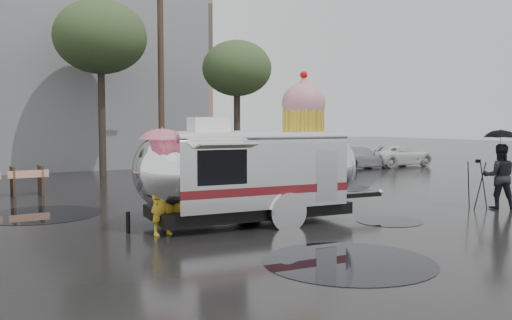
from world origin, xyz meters
TOP-DOWN VIEW (x-y plane):
  - ground at (0.00, 0.00)m, footprint 120.00×120.00m
  - puddles at (-0.09, 2.91)m, footprint 13.62×11.33m
  - utility_pole at (2.50, 14.00)m, footprint 1.60×0.28m
  - tree_mid at (0.00, 15.00)m, footprint 4.20×4.20m
  - tree_right at (6.00, 13.00)m, footprint 3.36×3.36m
  - parked_cars at (11.78, 12.00)m, footprint 13.20×1.90m
  - airstream_trailer at (-0.10, 1.54)m, footprint 7.20×2.96m
  - person_left at (-2.58, 1.28)m, footprint 0.67×0.50m
  - umbrella_pink at (-2.58, 1.28)m, footprint 1.25×1.25m
  - person_right at (7.05, -0.40)m, footprint 1.00×0.99m
  - umbrella_black at (7.05, -0.40)m, footprint 1.13×1.13m
  - tripod at (6.55, -0.05)m, footprint 0.55×0.59m

SIDE VIEW (x-z plane):
  - ground at x=0.00m, z-range 0.00..0.00m
  - puddles at x=-0.09m, z-range 0.00..0.01m
  - parked_cars at x=11.78m, z-range -0.03..1.47m
  - tripod at x=6.55m, z-range 0.12..1.56m
  - person_left at x=-2.58m, z-range 0.00..1.69m
  - person_right at x=7.05m, z-range 0.00..1.88m
  - airstream_trailer at x=-0.10m, z-range -0.58..3.31m
  - umbrella_black at x=7.05m, z-range 0.77..3.09m
  - umbrella_pink at x=-2.58m, z-range 0.77..3.18m
  - utility_pole at x=2.50m, z-range 0.12..9.12m
  - tree_right at x=6.00m, z-range 1.85..8.27m
  - tree_mid at x=0.00m, z-range 2.33..10.35m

